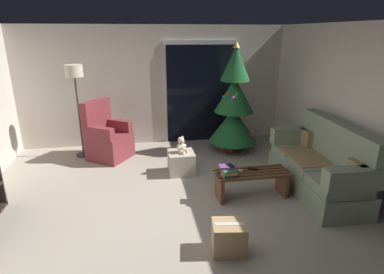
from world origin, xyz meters
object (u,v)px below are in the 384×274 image
Objects in this scene: cell_phone at (231,166)px; coffee_table at (252,180)px; floor_lamp at (75,80)px; teddy_bear_cream at (182,146)px; christmas_tree at (234,105)px; book_stack at (229,171)px; remote_black at (253,169)px; armchair at (107,138)px; cardboard_box_taped_mid_floor at (229,238)px; couch at (320,167)px; ottoman at (181,163)px; remote_silver at (238,170)px.

coffee_table is at bearing -4.29° from cell_phone.
floor_lamp is 6.25× the size of teddy_bear_cream.
cell_phone is at bearing -108.13° from christmas_tree.
cell_phone reaches higher than book_stack.
teddy_bear_cream is (-0.94, 0.93, 0.09)m from remote_black.
cell_phone is at bearing -43.39° from floor_lamp.
cardboard_box_taped_mid_floor is (1.53, -3.10, -0.22)m from armchair.
couch is 1.48m from book_stack.
floor_lamp is 4.36× the size of cardboard_box_taped_mid_floor.
christmas_tree reaches higher than coffee_table.
floor_lamp is at bearing 147.29° from teddy_bear_cream.
couch is 4.81× the size of cardboard_box_taped_mid_floor.
book_stack is 0.24× the size of armchair.
coffee_table is at bearing -41.34° from armchair.
ottoman is at bearing 153.47° from couch.
book_stack is 1.15m from cardboard_box_taped_mid_floor.
coffee_table is at bearing -98.53° from christmas_tree.
couch is at bearing 32.95° from cardboard_box_taped_mid_floor.
floor_lamp is at bearing 141.50° from coffee_table.
remote_silver is 0.55× the size of teddy_bear_cream.
floor_lamp is (-3.01, 0.28, 0.54)m from christmas_tree.
remote_black is at bearing -97.74° from christmas_tree.
teddy_bear_cream is at bearing -143.14° from christmas_tree.
couch is at bearing -66.69° from christmas_tree.
christmas_tree reaches higher than cardboard_box_taped_mid_floor.
couch is at bearing 0.27° from coffee_table.
christmas_tree is at bearing -5.33° from floor_lamp.
remote_black is 0.35× the size of ottoman.
remote_silver is 0.35× the size of ottoman.
remote_black is 0.09× the size of floor_lamp.
book_stack is 3.41m from floor_lamp.
book_stack is 0.96× the size of teddy_bear_cream.
teddy_bear_cream reaches higher than cardboard_box_taped_mid_floor.
christmas_tree is (0.25, 1.82, 0.55)m from remote_black.
armchair is at bearing -83.13° from remote_silver.
armchair is (-2.26, 1.88, -0.01)m from remote_black.
cell_phone reaches higher than cardboard_box_taped_mid_floor.
couch reaches higher than ottoman.
teddy_bear_cream reaches higher than remote_silver.
remote_silver is 3.45m from floor_lamp.
remote_silver is 0.14× the size of armchair.
remote_silver reaches higher than coffee_table.
remote_silver is at bearing 27.82° from cell_phone.
christmas_tree is at bearing -1.50° from armchair.
christmas_tree is at bearing 71.40° from book_stack.
book_stack is 1.20m from teddy_bear_cream.
coffee_table is at bearing 7.64° from remote_black.
ottoman reaches higher than cardboard_box_taped_mid_floor.
remote_silver is 2.76m from armchair.
couch is 12.64× the size of remote_silver.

